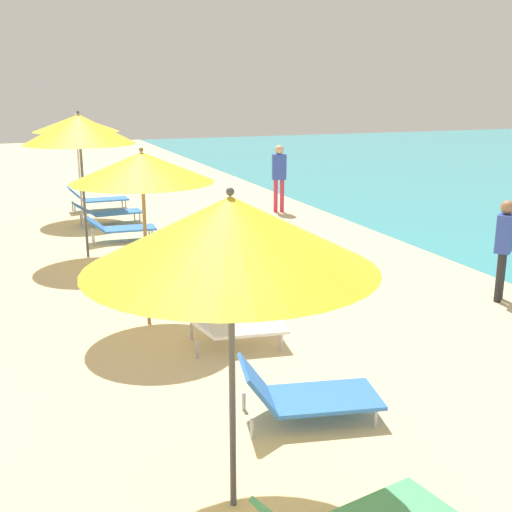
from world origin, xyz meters
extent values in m
cylinder|color=#4C4C51|center=(0.54, 4.04, 0.97)|extent=(0.05, 0.05, 1.94)
cone|color=yellow|center=(0.54, 4.04, 2.20)|extent=(2.12, 2.12, 0.53)
sphere|color=#4C4C51|center=(0.54, 4.04, 2.50)|extent=(0.06, 0.06, 0.06)
cube|color=blue|center=(1.83, 5.01, 0.21)|extent=(1.19, 0.85, 0.04)
cube|color=blue|center=(1.17, 5.15, 0.42)|extent=(0.43, 0.69, 0.40)
cylinder|color=#B2B2B7|center=(2.32, 5.19, 0.09)|extent=(0.04, 0.04, 0.19)
cylinder|color=#B2B2B7|center=(2.21, 4.66, 0.09)|extent=(0.04, 0.04, 0.19)
cylinder|color=#B2B2B7|center=(1.14, 5.43, 0.09)|extent=(0.04, 0.04, 0.19)
cylinder|color=#B2B2B7|center=(1.03, 4.90, 0.09)|extent=(0.04, 0.04, 0.19)
cylinder|color=#B2B2B7|center=(1.68, 3.41, 0.13)|extent=(0.04, 0.04, 0.26)
cylinder|color=olive|center=(0.74, 8.20, 0.99)|extent=(0.05, 0.05, 1.98)
cone|color=yellow|center=(0.74, 8.20, 2.18)|extent=(1.89, 1.89, 0.40)
sphere|color=olive|center=(0.74, 8.20, 2.41)|extent=(0.06, 0.06, 0.06)
cube|color=#D8593F|center=(1.78, 9.32, 0.23)|extent=(1.29, 0.85, 0.04)
cube|color=#D8593F|center=(1.02, 9.50, 0.41)|extent=(0.54, 0.67, 0.36)
cylinder|color=#B2B2B7|center=(2.31, 9.44, 0.10)|extent=(0.04, 0.04, 0.21)
cylinder|color=#B2B2B7|center=(2.19, 8.96, 0.10)|extent=(0.04, 0.04, 0.21)
cylinder|color=#B2B2B7|center=(1.01, 9.76, 0.10)|extent=(0.04, 0.04, 0.21)
cylinder|color=#B2B2B7|center=(0.90, 9.28, 0.10)|extent=(0.04, 0.04, 0.21)
cube|color=white|center=(1.76, 7.02, 0.25)|extent=(1.06, 0.82, 0.04)
cube|color=white|center=(1.13, 7.11, 0.40)|extent=(0.44, 0.73, 0.30)
cylinder|color=#B2B2B7|center=(2.18, 7.24, 0.11)|extent=(0.04, 0.04, 0.23)
cylinder|color=#B2B2B7|center=(2.09, 6.67, 0.11)|extent=(0.04, 0.04, 0.23)
cylinder|color=#B2B2B7|center=(1.14, 7.41, 0.11)|extent=(0.04, 0.04, 0.23)
cylinder|color=#B2B2B7|center=(1.05, 6.83, 0.11)|extent=(0.04, 0.04, 0.23)
cylinder|color=#4C4C51|center=(0.38, 12.18, 1.09)|extent=(0.05, 0.05, 2.17)
cone|color=yellow|center=(0.38, 12.18, 2.44)|extent=(2.05, 2.05, 0.55)
sphere|color=#4C4C51|center=(0.38, 12.18, 2.75)|extent=(0.06, 0.06, 0.06)
cube|color=blue|center=(1.38, 13.22, 0.27)|extent=(1.12, 0.64, 0.04)
cube|color=blue|center=(0.66, 13.27, 0.43)|extent=(0.43, 0.60, 0.32)
cylinder|color=#B2B2B7|center=(1.84, 13.43, 0.12)|extent=(0.04, 0.04, 0.25)
cylinder|color=#B2B2B7|center=(1.81, 12.95, 0.12)|extent=(0.04, 0.04, 0.25)
cylinder|color=#B2B2B7|center=(0.63, 13.50, 0.12)|extent=(0.04, 0.04, 0.25)
cylinder|color=#B2B2B7|center=(0.60, 13.03, 0.12)|extent=(0.04, 0.04, 0.25)
cylinder|color=silver|center=(0.69, 16.05, 1.07)|extent=(0.05, 0.05, 2.15)
cone|color=yellow|center=(0.69, 16.05, 2.34)|extent=(2.06, 2.06, 0.38)
sphere|color=silver|center=(0.69, 16.05, 2.56)|extent=(0.06, 0.06, 0.06)
cube|color=blue|center=(1.41, 17.00, 0.28)|extent=(1.19, 0.62, 0.04)
cube|color=blue|center=(0.65, 16.98, 0.47)|extent=(0.40, 0.60, 0.39)
cylinder|color=#B2B2B7|center=(1.90, 17.25, 0.13)|extent=(0.04, 0.04, 0.26)
cylinder|color=#B2B2B7|center=(1.91, 16.77, 0.13)|extent=(0.04, 0.04, 0.26)
cylinder|color=#B2B2B7|center=(0.57, 17.22, 0.13)|extent=(0.04, 0.04, 0.26)
cylinder|color=#B2B2B7|center=(0.58, 16.73, 0.13)|extent=(0.04, 0.04, 0.26)
cube|color=blue|center=(1.42, 15.09, 0.27)|extent=(1.21, 0.67, 0.04)
cube|color=blue|center=(0.63, 15.02, 0.42)|extent=(0.50, 0.60, 0.30)
cylinder|color=#B2B2B7|center=(1.88, 15.37, 0.12)|extent=(0.04, 0.04, 0.25)
cylinder|color=#B2B2B7|center=(1.93, 14.91, 0.12)|extent=(0.04, 0.04, 0.25)
cylinder|color=#B2B2B7|center=(0.57, 15.24, 0.12)|extent=(0.04, 0.04, 0.25)
cylinder|color=#B2B2B7|center=(0.62, 14.78, 0.12)|extent=(0.04, 0.04, 0.25)
cylinder|color=#262628|center=(5.93, 7.17, 0.39)|extent=(0.11, 0.11, 0.77)
cylinder|color=#262628|center=(6.06, 7.28, 0.39)|extent=(0.11, 0.11, 0.77)
cube|color=#334CB2|center=(6.00, 7.22, 1.06)|extent=(0.42, 0.40, 0.58)
sphere|color=#9E704C|center=(6.00, 7.22, 1.46)|extent=(0.21, 0.21, 0.21)
cylinder|color=#D8334C|center=(5.71, 14.98, 0.43)|extent=(0.11, 0.11, 0.87)
cylinder|color=#D8334C|center=(5.55, 15.03, 0.43)|extent=(0.11, 0.11, 0.87)
cube|color=#334CB2|center=(5.63, 15.01, 1.19)|extent=(0.41, 0.31, 0.65)
sphere|color=#D8A87F|center=(5.63, 15.01, 1.63)|extent=(0.23, 0.23, 0.23)
camera|label=1|loc=(-0.84, -0.01, 3.19)|focal=44.03mm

